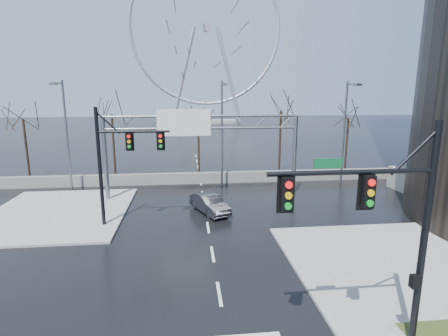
{
  "coord_description": "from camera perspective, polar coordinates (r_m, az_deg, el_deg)",
  "views": [
    {
      "loc": [
        -1.3,
        -14.11,
        8.78
      ],
      "look_at": [
        1.11,
        8.33,
        4.0
      ],
      "focal_mm": 28.0,
      "sensor_mm": 36.0,
      "label": 1
    }
  ],
  "objects": [
    {
      "name": "ground",
      "position": [
        16.67,
        -0.79,
        -19.83
      ],
      "size": [
        260.0,
        260.0,
        0.0
      ],
      "primitive_type": "plane",
      "color": "black",
      "rests_on": "ground"
    },
    {
      "name": "sidewalk_right_ext",
      "position": [
        21.51,
        27.02,
        -13.29
      ],
      "size": [
        12.0,
        10.0,
        0.15
      ],
      "primitive_type": "cube",
      "color": "gray",
      "rests_on": "ground"
    },
    {
      "name": "sidewalk_far",
      "position": [
        29.18,
        -25.41,
        -6.6
      ],
      "size": [
        10.0,
        12.0,
        0.15
      ],
      "primitive_type": "cube",
      "color": "gray",
      "rests_on": "ground"
    },
    {
      "name": "barrier_wall",
      "position": [
        35.11,
        -3.85,
        -1.62
      ],
      "size": [
        52.0,
        0.5,
        1.1
      ],
      "primitive_type": "cube",
      "color": "slate",
      "rests_on": "ground"
    },
    {
      "name": "signal_mast_near",
      "position": [
        12.57,
        25.29,
        -7.33
      ],
      "size": [
        5.52,
        0.41,
        8.0
      ],
      "color": "black",
      "rests_on": "ground"
    },
    {
      "name": "signal_mast_far",
      "position": [
        23.84,
        -17.1,
        1.9
      ],
      "size": [
        4.72,
        0.41,
        8.0
      ],
      "color": "black",
      "rests_on": "ground"
    },
    {
      "name": "sign_gantry",
      "position": [
        29.3,
        -4.3,
        4.87
      ],
      "size": [
        16.36,
        0.4,
        7.6
      ],
      "color": "slate",
      "rests_on": "ground"
    },
    {
      "name": "streetlight_left",
      "position": [
        34.12,
        -24.53,
        6.02
      ],
      "size": [
        0.5,
        2.55,
        10.0
      ],
      "color": "slate",
      "rests_on": "ground"
    },
    {
      "name": "streetlight_mid",
      "position": [
        32.57,
        -0.3,
        6.86
      ],
      "size": [
        0.5,
        2.55,
        10.0
      ],
      "color": "slate",
      "rests_on": "ground"
    },
    {
      "name": "streetlight_right",
      "position": [
        35.83,
        19.3,
        6.66
      ],
      "size": [
        0.5,
        2.55,
        10.0
      ],
      "color": "slate",
      "rests_on": "ground"
    },
    {
      "name": "tree_far_left",
      "position": [
        41.73,
        -29.89,
        5.98
      ],
      "size": [
        3.5,
        3.5,
        7.0
      ],
      "color": "black",
      "rests_on": "ground"
    },
    {
      "name": "tree_left",
      "position": [
        38.49,
        -17.81,
        7.22
      ],
      "size": [
        3.75,
        3.75,
        7.5
      ],
      "color": "black",
      "rests_on": "ground"
    },
    {
      "name": "tree_center",
      "position": [
        38.8,
        -4.22,
        6.59
      ],
      "size": [
        3.25,
        3.25,
        6.5
      ],
      "color": "black",
      "rests_on": "ground"
    },
    {
      "name": "tree_right",
      "position": [
        39.08,
        9.25,
        8.05
      ],
      "size": [
        3.9,
        3.9,
        7.8
      ],
      "color": "black",
      "rests_on": "ground"
    },
    {
      "name": "tree_far_right",
      "position": [
        42.41,
        19.59,
        6.72
      ],
      "size": [
        3.4,
        3.4,
        6.8
      ],
      "color": "black",
      "rests_on": "ground"
    },
    {
      "name": "ferris_wheel",
      "position": [
        110.66,
        -3.0,
        20.96
      ],
      "size": [
        45.0,
        6.0,
        50.91
      ],
      "color": "gray",
      "rests_on": "ground"
    },
    {
      "name": "car",
      "position": [
        26.49,
        -2.38,
        -5.81
      ],
      "size": [
        3.06,
        4.49,
        1.4
      ],
      "primitive_type": "imported",
      "rotation": [
        0.0,
        0.0,
        0.41
      ],
      "color": "black",
      "rests_on": "ground"
    }
  ]
}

